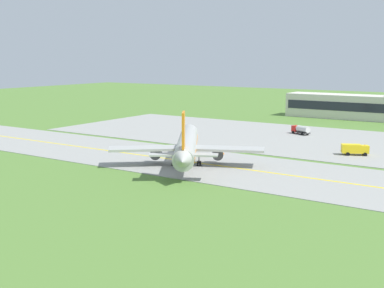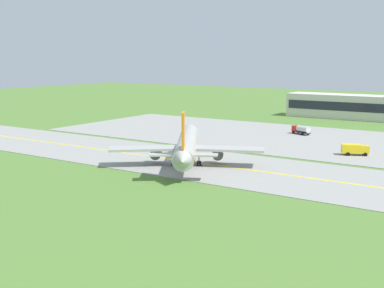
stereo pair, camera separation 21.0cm
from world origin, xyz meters
TOP-DOWN VIEW (x-y plane):
  - ground_plane at (0.00, 0.00)m, footprint 500.00×500.00m
  - taxiway_strip at (0.00, 0.00)m, footprint 240.00×28.00m
  - apron_pad at (10.00, 42.00)m, footprint 140.00×52.00m
  - taxiway_centreline at (0.00, 0.00)m, footprint 220.00×0.60m
  - airplane_lead at (4.71, -2.29)m, footprint 29.65×35.56m
  - service_truck_fuel at (31.64, 26.91)m, footprint 6.30×4.44m
  - service_truck_catering at (9.78, 50.09)m, footprint 6.29×4.49m
  - terminal_building at (14.55, 96.66)m, footprint 53.35×11.13m
  - traffic_cone_near_edge at (5.95, 11.28)m, footprint 0.44×0.44m

SIDE VIEW (x-z plane):
  - ground_plane at x=0.00m, z-range 0.00..0.00m
  - taxiway_strip at x=0.00m, z-range 0.00..0.10m
  - apron_pad at x=10.00m, z-range 0.00..0.10m
  - taxiway_centreline at x=0.00m, z-range 0.10..0.11m
  - traffic_cone_near_edge at x=5.95m, z-range 0.00..0.60m
  - service_truck_fuel at x=31.64m, z-range 0.23..2.83m
  - service_truck_catering at x=9.78m, z-range 0.21..2.86m
  - airplane_lead at x=4.71m, z-range -2.22..10.48m
  - terminal_building at x=14.55m, z-range -0.58..9.39m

